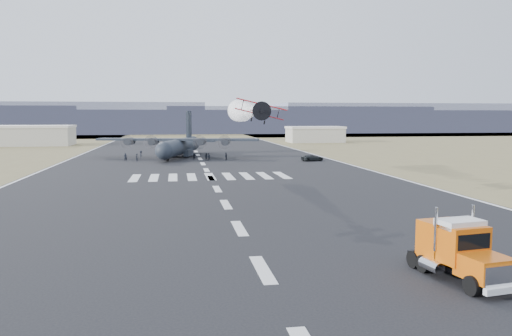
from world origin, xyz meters
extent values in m
plane|color=black|center=(0.00, 0.00, 0.00)|extent=(500.00, 500.00, 0.00)
cube|color=olive|center=(0.00, 230.00, 0.00)|extent=(500.00, 80.00, 0.00)
cube|color=slate|center=(-65.00, 260.00, 8.50)|extent=(150.00, 50.00, 17.00)
cube|color=slate|center=(0.00, 260.00, 6.50)|extent=(150.00, 50.00, 13.00)
cube|color=slate|center=(65.00, 260.00, 7.50)|extent=(150.00, 50.00, 15.00)
cube|color=slate|center=(130.00, 260.00, 8.50)|extent=(150.00, 50.00, 17.00)
cube|color=slate|center=(195.00, 260.00, 6.50)|extent=(150.00, 50.00, 13.00)
cube|color=#A4A192|center=(-52.00, 145.00, 3.00)|extent=(24.00, 14.00, 6.00)
cube|color=silver|center=(-52.00, 145.00, 6.30)|extent=(24.50, 14.50, 0.80)
cube|color=#A4A192|center=(46.00, 150.00, 2.60)|extent=(20.00, 12.00, 5.20)
cube|color=silver|center=(46.00, 150.00, 5.50)|extent=(20.50, 12.50, 0.80)
cube|color=black|center=(11.28, -2.87, 0.57)|extent=(2.13, 7.08, 0.26)
cube|color=orange|center=(11.72, -5.92, 1.39)|extent=(2.70, 2.78, 1.34)
cube|color=silver|center=(11.91, -7.19, 1.28)|extent=(2.26, 0.48, 1.13)
cube|color=white|center=(11.94, -7.39, 0.57)|extent=(2.59, 0.68, 0.36)
cube|color=orange|center=(11.46, -4.09, 2.26)|extent=(2.81, 2.20, 2.26)
cube|color=black|center=(11.58, -4.95, 2.62)|extent=(2.26, 0.45, 0.93)
cube|color=white|center=(11.41, -3.78, 3.44)|extent=(2.78, 2.00, 0.51)
cube|color=orange|center=(11.19, -2.26, 1.95)|extent=(2.84, 2.41, 2.67)
cylinder|color=black|center=(10.61, -6.50, 0.57)|extent=(0.57, 1.18, 1.13)
cylinder|color=black|center=(12.95, -6.16, 0.57)|extent=(0.57, 1.18, 1.13)
cylinder|color=black|center=(9.99, -2.23, 0.57)|extent=(0.57, 1.18, 1.13)
cylinder|color=black|center=(12.33, -1.88, 0.57)|extent=(0.57, 1.18, 1.13)
cylinder|color=black|center=(9.84, -1.21, 0.57)|extent=(0.57, 1.18, 1.13)
cylinder|color=black|center=(12.18, -0.87, 0.57)|extent=(0.57, 1.18, 1.13)
cylinder|color=red|center=(4.09, 25.68, 10.40)|extent=(1.02, 4.78, 0.85)
sphere|color=black|center=(4.10, 25.87, 10.73)|extent=(0.66, 0.66, 0.66)
cylinder|color=black|center=(4.01, 23.40, 10.40)|extent=(0.97, 0.60, 0.95)
cylinder|color=black|center=(4.00, 23.07, 10.40)|extent=(2.09, 0.10, 2.09)
cube|color=red|center=(4.08, 25.30, 10.07)|extent=(5.60, 1.15, 1.39)
cube|color=red|center=(4.07, 25.02, 11.21)|extent=(5.79, 1.15, 1.44)
cube|color=red|center=(4.17, 27.86, 10.87)|extent=(0.13, 0.86, 0.95)
cube|color=red|center=(4.17, 27.86, 10.40)|extent=(1.92, 0.73, 0.08)
cylinder|color=black|center=(3.31, 24.95, 9.26)|extent=(0.13, 0.42, 0.42)
cylinder|color=black|center=(4.83, 24.89, 9.26)|extent=(0.13, 0.42, 0.42)
sphere|color=white|center=(4.18, 28.05, 10.40)|extent=(0.66, 0.66, 0.66)
sphere|color=white|center=(4.26, 30.33, 10.43)|extent=(0.94, 0.94, 0.94)
sphere|color=white|center=(4.34, 32.61, 10.46)|extent=(1.22, 1.22, 1.22)
sphere|color=white|center=(4.42, 34.89, 10.48)|extent=(1.49, 1.49, 1.49)
sphere|color=white|center=(4.50, 37.17, 10.51)|extent=(1.77, 1.77, 1.77)
sphere|color=white|center=(4.58, 39.45, 10.54)|extent=(2.05, 2.05, 2.05)
sphere|color=white|center=(4.66, 41.72, 10.57)|extent=(2.32, 2.32, 2.32)
sphere|color=white|center=(4.74, 44.00, 10.60)|extent=(2.60, 2.60, 2.60)
sphere|color=white|center=(4.82, 46.28, 10.63)|extent=(2.88, 2.88, 2.88)
sphere|color=white|center=(4.90, 48.56, 10.66)|extent=(3.15, 3.15, 3.15)
sphere|color=white|center=(4.98, 50.84, 10.68)|extent=(3.43, 3.43, 3.43)
sphere|color=white|center=(5.06, 53.12, 10.71)|extent=(3.70, 3.70, 3.70)
cylinder|color=#202630|center=(-4.77, 89.15, 2.49)|extent=(10.09, 26.98, 3.83)
sphere|color=#202630|center=(-7.95, 76.12, 2.49)|extent=(3.83, 3.83, 3.83)
cone|color=#202630|center=(-1.58, 102.19, 2.49)|extent=(5.09, 6.50, 3.83)
cube|color=#202630|center=(-5.00, 88.22, 4.31)|extent=(38.20, 13.01, 0.48)
cylinder|color=#202630|center=(-16.28, 90.48, 3.83)|extent=(2.54, 3.95, 1.73)
cylinder|color=#3F3F44|center=(-16.74, 88.62, 3.83)|extent=(3.18, 0.82, 3.26)
cylinder|color=#202630|center=(-10.70, 89.12, 3.83)|extent=(2.54, 3.95, 1.73)
cylinder|color=#3F3F44|center=(-11.15, 87.26, 3.83)|extent=(3.18, 0.82, 3.26)
cylinder|color=#202630|center=(0.48, 86.39, 3.83)|extent=(2.54, 3.95, 1.73)
cylinder|color=#3F3F44|center=(0.02, 84.53, 3.83)|extent=(3.18, 0.82, 3.26)
cylinder|color=#202630|center=(6.06, 85.03, 3.83)|extent=(2.54, 3.95, 1.73)
cylinder|color=#3F3F44|center=(5.61, 83.16, 3.83)|extent=(3.18, 0.82, 3.26)
cube|color=#202630|center=(-2.04, 100.32, 7.28)|extent=(1.58, 4.33, 7.67)
cube|color=#202630|center=(-1.92, 100.79, 3.26)|extent=(13.72, 5.98, 0.34)
cube|color=#202630|center=(-6.59, 90.58, 1.05)|extent=(2.48, 5.86, 1.53)
cylinder|color=black|center=(-6.59, 90.58, 0.53)|extent=(0.72, 1.14, 1.05)
cube|color=#202630|center=(-2.49, 89.58, 1.05)|extent=(2.48, 5.86, 1.53)
cylinder|color=black|center=(-2.49, 89.58, 0.53)|extent=(0.72, 1.14, 1.05)
cylinder|color=black|center=(-7.27, 78.91, 0.43)|extent=(0.58, 0.93, 0.86)
imported|color=black|center=(24.17, 74.78, 0.68)|extent=(5.29, 3.31, 1.36)
imported|color=black|center=(-16.35, 80.21, 0.92)|extent=(0.75, 0.65, 1.83)
imported|color=black|center=(1.14, 80.00, 0.82)|extent=(0.89, 0.67, 1.63)
imported|color=black|center=(-13.48, 87.02, 0.90)|extent=(0.84, 1.26, 1.79)
imported|color=black|center=(5.54, 79.45, 0.87)|extent=(0.96, 1.14, 1.74)
imported|color=black|center=(-7.95, 81.91, 0.88)|extent=(0.88, 1.00, 1.75)
imported|color=black|center=(-1.44, 81.13, 0.80)|extent=(1.52, 0.58, 1.61)
imported|color=black|center=(-13.87, 79.24, 0.86)|extent=(0.61, 0.70, 1.72)
imported|color=black|center=(1.68, 79.56, 0.82)|extent=(0.92, 0.73, 1.65)
camera|label=1|loc=(-5.40, -30.93, 9.91)|focal=35.00mm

